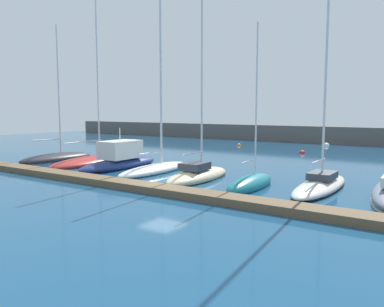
{
  "coord_description": "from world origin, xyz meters",
  "views": [
    {
      "loc": [
        15.39,
        -19.11,
        4.94
      ],
      "look_at": [
        -1.75,
        5.89,
        1.55
      ],
      "focal_mm": 36.21,
      "sensor_mm": 36.0,
      "label": 1
    }
  ],
  "objects_px": {
    "sailboat_red_second": "(94,161)",
    "sailboat_ivory_seventh": "(321,183)",
    "mooring_buoy_white": "(326,146)",
    "sailboat_sand_fifth": "(198,175)",
    "sailboat_teal_sixth": "(250,183)",
    "motorboat_navy_third": "(120,159)",
    "mooring_buoy_orange": "(239,145)",
    "sailboat_white_fourth": "(155,167)",
    "sailboat_charcoal_nearest": "(57,158)",
    "mooring_buoy_red": "(302,153)"
  },
  "relations": [
    {
      "from": "sailboat_teal_sixth",
      "to": "sailboat_ivory_seventh",
      "type": "distance_m",
      "value": 4.33
    },
    {
      "from": "sailboat_white_fourth",
      "to": "mooring_buoy_white",
      "type": "xyz_separation_m",
      "value": [
        4.81,
        31.27,
        -0.41
      ]
    },
    {
      "from": "sailboat_white_fourth",
      "to": "sailboat_teal_sixth",
      "type": "xyz_separation_m",
      "value": [
        9.01,
        -1.35,
        -0.12
      ]
    },
    {
      "from": "motorboat_navy_third",
      "to": "mooring_buoy_white",
      "type": "bearing_deg",
      "value": -17.83
    },
    {
      "from": "mooring_buoy_red",
      "to": "mooring_buoy_orange",
      "type": "relative_size",
      "value": 1.18
    },
    {
      "from": "motorboat_navy_third",
      "to": "mooring_buoy_orange",
      "type": "relative_size",
      "value": 14.72
    },
    {
      "from": "sailboat_sand_fifth",
      "to": "sailboat_red_second",
      "type": "bearing_deg",
      "value": 78.6
    },
    {
      "from": "sailboat_sand_fifth",
      "to": "mooring_buoy_white",
      "type": "distance_m",
      "value": 31.97
    },
    {
      "from": "sailboat_sand_fifth",
      "to": "sailboat_teal_sixth",
      "type": "height_order",
      "value": "sailboat_sand_fifth"
    },
    {
      "from": "sailboat_ivory_seventh",
      "to": "sailboat_charcoal_nearest",
      "type": "bearing_deg",
      "value": 90.94
    },
    {
      "from": "sailboat_sand_fifth",
      "to": "sailboat_charcoal_nearest",
      "type": "bearing_deg",
      "value": 83.96
    },
    {
      "from": "mooring_buoy_red",
      "to": "sailboat_charcoal_nearest",
      "type": "bearing_deg",
      "value": -131.32
    },
    {
      "from": "sailboat_charcoal_nearest",
      "to": "mooring_buoy_white",
      "type": "relative_size",
      "value": 15.13
    },
    {
      "from": "sailboat_sand_fifth",
      "to": "sailboat_white_fourth",
      "type": "bearing_deg",
      "value": 77.36
    },
    {
      "from": "sailboat_sand_fifth",
      "to": "mooring_buoy_red",
      "type": "relative_size",
      "value": 18.49
    },
    {
      "from": "sailboat_teal_sixth",
      "to": "sailboat_white_fourth",
      "type": "bearing_deg",
      "value": 78.37
    },
    {
      "from": "mooring_buoy_white",
      "to": "sailboat_sand_fifth",
      "type": "bearing_deg",
      "value": -90.47
    },
    {
      "from": "sailboat_ivory_seventh",
      "to": "mooring_buoy_orange",
      "type": "distance_m",
      "value": 30.61
    },
    {
      "from": "sailboat_white_fourth",
      "to": "motorboat_navy_third",
      "type": "bearing_deg",
      "value": 85.02
    },
    {
      "from": "motorboat_navy_third",
      "to": "sailboat_white_fourth",
      "type": "relative_size",
      "value": 0.64
    },
    {
      "from": "sailboat_white_fourth",
      "to": "sailboat_ivory_seventh",
      "type": "xyz_separation_m",
      "value": [
        12.92,
        0.52,
        0.01
      ]
    },
    {
      "from": "motorboat_navy_third",
      "to": "sailboat_ivory_seventh",
      "type": "distance_m",
      "value": 17.02
    },
    {
      "from": "sailboat_charcoal_nearest",
      "to": "mooring_buoy_white",
      "type": "distance_m",
      "value": 35.77
    },
    {
      "from": "sailboat_white_fourth",
      "to": "mooring_buoy_red",
      "type": "height_order",
      "value": "sailboat_white_fourth"
    },
    {
      "from": "sailboat_sand_fifth",
      "to": "sailboat_ivory_seventh",
      "type": "distance_m",
      "value": 8.46
    },
    {
      "from": "motorboat_navy_third",
      "to": "sailboat_sand_fifth",
      "type": "height_order",
      "value": "sailboat_sand_fifth"
    },
    {
      "from": "mooring_buoy_red",
      "to": "mooring_buoy_white",
      "type": "distance_m",
      "value": 11.25
    },
    {
      "from": "sailboat_red_second",
      "to": "sailboat_sand_fifth",
      "type": "distance_m",
      "value": 12.94
    },
    {
      "from": "sailboat_teal_sixth",
      "to": "sailboat_sand_fifth",
      "type": "bearing_deg",
      "value": 78.65
    },
    {
      "from": "motorboat_navy_third",
      "to": "mooring_buoy_white",
      "type": "height_order",
      "value": "motorboat_navy_third"
    },
    {
      "from": "motorboat_navy_third",
      "to": "mooring_buoy_red",
      "type": "height_order",
      "value": "motorboat_navy_third"
    },
    {
      "from": "mooring_buoy_white",
      "to": "sailboat_ivory_seventh",
      "type": "bearing_deg",
      "value": -75.23
    },
    {
      "from": "sailboat_charcoal_nearest",
      "to": "sailboat_ivory_seventh",
      "type": "height_order",
      "value": "sailboat_ivory_seventh"
    },
    {
      "from": "sailboat_charcoal_nearest",
      "to": "sailboat_red_second",
      "type": "relative_size",
      "value": 0.81
    },
    {
      "from": "sailboat_white_fourth",
      "to": "mooring_buoy_orange",
      "type": "bearing_deg",
      "value": 10.23
    },
    {
      "from": "sailboat_sand_fifth",
      "to": "sailboat_ivory_seventh",
      "type": "bearing_deg",
      "value": -85.58
    },
    {
      "from": "sailboat_charcoal_nearest",
      "to": "motorboat_navy_third",
      "type": "bearing_deg",
      "value": -87.47
    },
    {
      "from": "motorboat_navy_third",
      "to": "mooring_buoy_white",
      "type": "distance_m",
      "value": 32.33
    },
    {
      "from": "sailboat_red_second",
      "to": "sailboat_sand_fifth",
      "type": "relative_size",
      "value": 1.24
    },
    {
      "from": "sailboat_red_second",
      "to": "sailboat_teal_sixth",
      "type": "bearing_deg",
      "value": -101.61
    },
    {
      "from": "sailboat_red_second",
      "to": "sailboat_ivory_seventh",
      "type": "height_order",
      "value": "sailboat_ivory_seventh"
    },
    {
      "from": "mooring_buoy_red",
      "to": "mooring_buoy_orange",
      "type": "xyz_separation_m",
      "value": [
        -10.71,
        4.91,
        0.0
      ]
    },
    {
      "from": "sailboat_sand_fifth",
      "to": "mooring_buoy_orange",
      "type": "relative_size",
      "value": 21.8
    },
    {
      "from": "motorboat_navy_third",
      "to": "sailboat_teal_sixth",
      "type": "distance_m",
      "value": 13.21
    },
    {
      "from": "sailboat_white_fourth",
      "to": "mooring_buoy_orange",
      "type": "height_order",
      "value": "sailboat_white_fourth"
    },
    {
      "from": "motorboat_navy_third",
      "to": "mooring_buoy_red",
      "type": "distance_m",
      "value": 21.91
    },
    {
      "from": "motorboat_navy_third",
      "to": "mooring_buoy_red",
      "type": "relative_size",
      "value": 12.48
    },
    {
      "from": "sailboat_teal_sixth",
      "to": "mooring_buoy_white",
      "type": "xyz_separation_m",
      "value": [
        -4.21,
        32.61,
        -0.29
      ]
    },
    {
      "from": "motorboat_navy_third",
      "to": "sailboat_white_fourth",
      "type": "xyz_separation_m",
      "value": [
        4.09,
        -0.19,
        -0.34
      ]
    },
    {
      "from": "sailboat_teal_sixth",
      "to": "mooring_buoy_white",
      "type": "distance_m",
      "value": 32.88
    }
  ]
}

